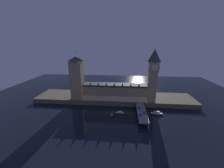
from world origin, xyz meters
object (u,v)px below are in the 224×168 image
(clock_tower, at_px, (153,74))
(pedestrian_near_rail, at_px, (138,114))
(boat_downstream, at_px, (157,113))
(street_lamp_far, at_px, (136,103))
(boat_upstream, at_px, (120,113))
(car_southbound_trail, at_px, (143,109))
(pedestrian_mid_walk, at_px, (146,112))
(pedestrian_far_rail, at_px, (137,106))
(victoria_tower, at_px, (77,78))
(car_northbound_trail, at_px, (141,115))
(car_southbound_lead, at_px, (144,113))
(street_lamp_near, at_px, (139,115))
(car_northbound_lead, at_px, (139,108))

(clock_tower, height_order, pedestrian_near_rail, clock_tower)
(boat_downstream, bearing_deg, street_lamp_far, 158.64)
(boat_upstream, relative_size, boat_downstream, 0.76)
(clock_tower, relative_size, boat_upstream, 6.19)
(car_southbound_trail, height_order, pedestrian_mid_walk, pedestrian_mid_walk)
(pedestrian_far_rail, bearing_deg, victoria_tower, 164.18)
(car_northbound_trail, relative_size, car_southbound_lead, 0.91)
(pedestrian_far_rail, relative_size, street_lamp_near, 0.30)
(car_southbound_lead, relative_size, pedestrian_near_rail, 2.87)
(car_northbound_lead, relative_size, pedestrian_near_rail, 2.50)
(pedestrian_near_rail, bearing_deg, boat_upstream, 151.98)
(car_northbound_trail, relative_size, car_southbound_trail, 1.04)
(clock_tower, bearing_deg, pedestrian_mid_walk, -108.52)
(victoria_tower, bearing_deg, pedestrian_far_rail, -15.82)
(car_southbound_trail, distance_m, street_lamp_near, 20.55)
(clock_tower, height_order, pedestrian_far_rail, clock_tower)
(car_southbound_lead, distance_m, boat_upstream, 27.97)
(clock_tower, height_order, car_northbound_lead, clock_tower)
(car_southbound_trail, distance_m, pedestrian_far_rail, 9.99)
(street_lamp_far, bearing_deg, pedestrian_mid_walk, -59.52)
(street_lamp_far, bearing_deg, boat_upstream, -149.98)
(victoria_tower, relative_size, car_northbound_lead, 15.80)
(pedestrian_near_rail, bearing_deg, car_southbound_lead, 25.90)
(car_northbound_trail, relative_size, pedestrian_near_rail, 2.60)
(pedestrian_mid_walk, distance_m, pedestrian_far_rail, 15.71)
(clock_tower, relative_size, car_southbound_lead, 14.94)
(car_northbound_lead, relative_size, street_lamp_near, 0.66)
(victoria_tower, bearing_deg, car_northbound_lead, -18.14)
(car_northbound_trail, relative_size, street_lamp_far, 0.63)
(car_northbound_lead, xyz_separation_m, boat_downstream, (20.00, -1.60, -5.01))
(clock_tower, distance_m, victoria_tower, 99.44)
(pedestrian_mid_walk, relative_size, boat_upstream, 0.15)
(car_northbound_lead, relative_size, car_southbound_lead, 0.87)
(car_southbound_trail, relative_size, street_lamp_far, 0.60)
(victoria_tower, xyz_separation_m, car_southbound_lead, (85.98, -37.88, -28.14))
(victoria_tower, xyz_separation_m, boat_downstream, (101.50, -28.29, -33.12))
(car_southbound_lead, bearing_deg, boat_upstream, 164.69)
(street_lamp_near, distance_m, boat_downstream, 31.65)
(car_southbound_lead, relative_size, car_southbound_trail, 1.14)
(pedestrian_near_rail, height_order, boat_upstream, pedestrian_near_rail)
(car_northbound_trail, bearing_deg, pedestrian_mid_walk, 47.84)
(car_southbound_lead, bearing_deg, pedestrian_far_rail, 113.56)
(car_southbound_lead, bearing_deg, pedestrian_mid_walk, 48.41)
(victoria_tower, xyz_separation_m, boat_upstream, (59.48, -30.62, -33.40))
(pedestrian_near_rail, height_order, pedestrian_mid_walk, pedestrian_mid_walk)
(victoria_tower, distance_m, pedestrian_far_rail, 86.94)
(car_northbound_trail, xyz_separation_m, pedestrian_far_rail, (-2.24, 20.33, 0.33))
(car_northbound_trail, height_order, car_southbound_trail, car_southbound_trail)
(pedestrian_mid_walk, bearing_deg, clock_tower, 71.48)
(car_southbound_trail, height_order, pedestrian_near_rail, pedestrian_near_rail)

